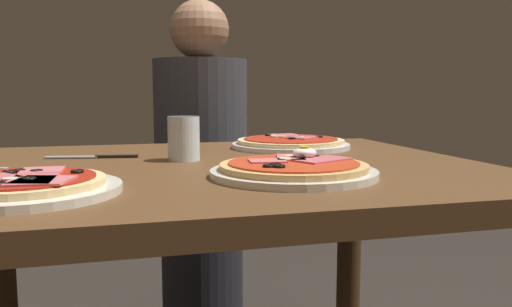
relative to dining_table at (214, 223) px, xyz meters
name	(u,v)px	position (x,y,z in m)	size (l,w,h in m)	color
dining_table	(214,223)	(0.00, 0.00, 0.00)	(1.06, 0.86, 0.73)	brown
pizza_foreground	(294,169)	(0.10, -0.18, 0.13)	(0.28, 0.28, 0.05)	silver
pizza_across_left	(291,143)	(0.24, 0.24, 0.13)	(0.30, 0.30, 0.03)	white
pizza_across_right	(24,186)	(-0.31, -0.23, 0.13)	(0.27, 0.27, 0.03)	silver
water_glass_near	(184,141)	(-0.05, 0.07, 0.16)	(0.07, 0.07, 0.09)	silver
fork	(2,169)	(-0.39, 0.02, 0.12)	(0.16, 0.06, 0.00)	silver
knife	(99,157)	(-0.22, 0.16, 0.12)	(0.20, 0.05, 0.01)	silver
diner_person	(201,181)	(0.10, 0.79, -0.05)	(0.32, 0.32, 1.18)	black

